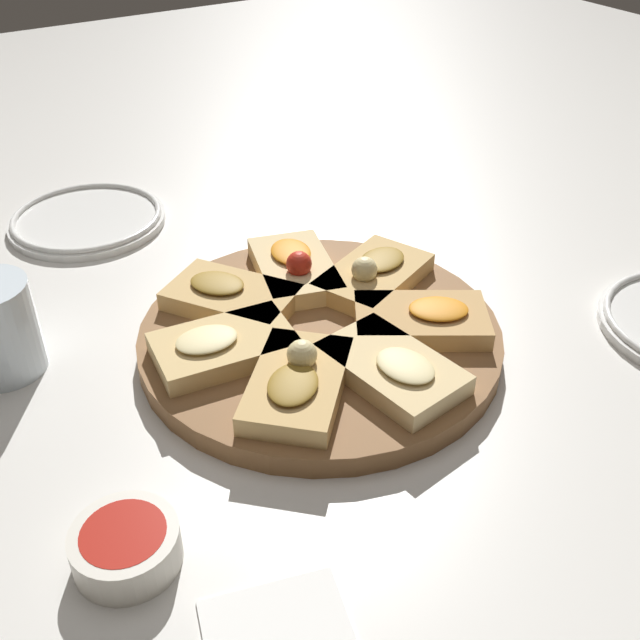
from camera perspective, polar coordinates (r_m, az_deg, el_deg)
name	(u,v)px	position (r m, az deg, el deg)	size (l,w,h in m)	color
ground_plane	(320,346)	(0.81, 0.00, -1.97)	(3.00, 3.00, 0.00)	silver
serving_board	(320,337)	(0.80, 0.00, -1.30)	(0.38, 0.38, 0.02)	brown
focaccia_slice_0	(298,382)	(0.70, -1.73, -4.71)	(0.16, 0.16, 0.04)	tan
focaccia_slice_1	(393,368)	(0.72, 5.55, -3.68)	(0.15, 0.10, 0.03)	#E5C689
focaccia_slice_2	(422,319)	(0.79, 7.81, 0.07)	(0.14, 0.16, 0.03)	tan
focaccia_slice_3	(373,275)	(0.86, 4.09, 3.48)	(0.13, 0.16, 0.04)	tan
focaccia_slice_4	(295,268)	(0.87, -1.93, 4.02)	(0.16, 0.12, 0.04)	#E5C689
focaccia_slice_5	(231,296)	(0.83, -6.83, 1.82)	(0.16, 0.15, 0.03)	tan
focaccia_slice_6	(223,346)	(0.75, -7.41, -1.96)	(0.10, 0.15, 0.03)	#DBB775
plate_left	(87,219)	(1.09, -17.31, 7.38)	(0.21, 0.21, 0.02)	white
dipping_bowl	(126,546)	(0.61, -14.58, -16.30)	(0.08, 0.08, 0.03)	silver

